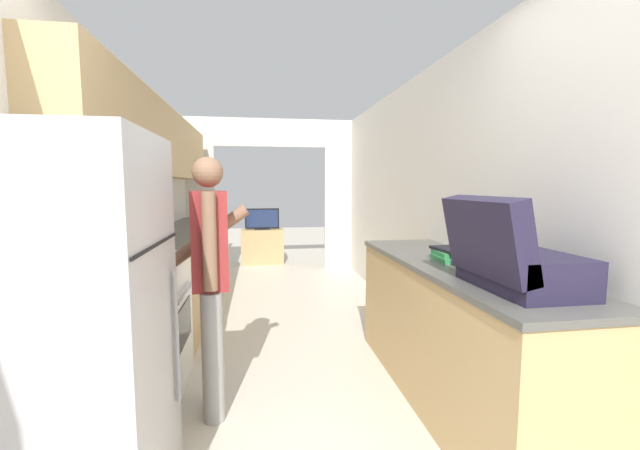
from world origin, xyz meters
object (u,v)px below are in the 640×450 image
Objects in this scene: television at (262,219)px; tv_cabinet at (262,246)px; refrigerator at (67,333)px; book_stack at (452,254)px; person at (211,280)px; suitcase at (509,258)px; range_oven at (136,326)px.

tv_cabinet is at bearing 90.00° from television.
refrigerator is 5.47m from television.
book_stack is 0.40× the size of tv_cabinet.
tv_cabinet is at bearing -10.91° from person.
person reaches higher than tv_cabinet.
television reaches higher than tv_cabinet.
refrigerator reaches higher than suitcase.
person is at bearing 179.39° from book_stack.
suitcase is 5.62m from tv_cabinet.
refrigerator reaches higher than book_stack.
book_stack reaches higher than tv_cabinet.
television is at bearing 104.36° from book_stack.
range_oven is at bearing -101.53° from tv_cabinet.
book_stack is at bearing 83.88° from suitcase.
person reaches higher than suitcase.
range_oven is (-0.05, 1.05, -0.35)m from refrigerator.
tv_cabinet is (-1.20, 4.75, -0.65)m from book_stack.
range_oven reaches higher than book_stack.
suitcase reaches higher than tv_cabinet.
refrigerator is 5.40× the size of book_stack.
refrigerator is 5.53m from tv_cabinet.
refrigerator is at bearing -161.15° from book_stack.
refrigerator is at bearing -98.79° from tv_cabinet.
book_stack is (0.08, 0.71, -0.11)m from suitcase.
tv_cabinet is (0.84, 5.45, -0.51)m from refrigerator.
range_oven reaches higher than television.
television is (-1.13, 5.41, -0.26)m from suitcase.
refrigerator reaches higher than range_oven.
refrigerator is at bearing -87.02° from range_oven.
person is at bearing -94.25° from tv_cabinet.
suitcase is at bearing -78.30° from tv_cabinet.
range_oven is 3.51× the size of book_stack.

